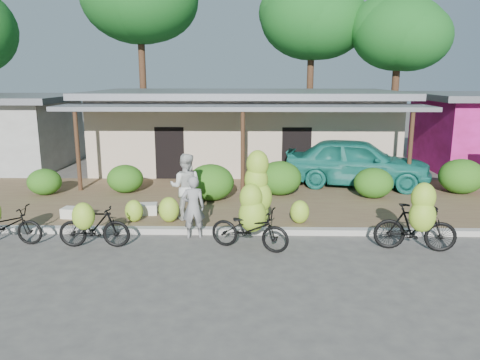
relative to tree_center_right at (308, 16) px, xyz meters
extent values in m
plane|color=#4B4846|center=(-3.31, -16.61, -7.05)|extent=(100.00, 100.00, 0.00)
cube|color=olive|center=(-3.31, -11.61, -6.99)|extent=(60.00, 6.00, 0.12)
cube|color=#A8A399|center=(-3.31, -14.61, -6.98)|extent=(60.00, 0.25, 0.15)
cube|color=#BCA68E|center=(-3.31, -5.61, -5.50)|extent=(12.00, 6.00, 3.10)
cube|color=slate|center=(-3.31, -5.61, -3.83)|extent=(13.00, 7.00, 0.25)
cube|color=black|center=(-3.31, -8.56, -5.95)|extent=(1.40, 0.12, 2.20)
cube|color=slate|center=(-3.31, -9.61, -4.15)|extent=(13.00, 2.00, 0.15)
cylinder|color=#442F1B|center=(-8.91, -10.51, -5.63)|extent=(0.14, 0.14, 2.85)
cylinder|color=#442F1B|center=(-3.31, -10.51, -5.63)|extent=(0.14, 0.14, 2.85)
cylinder|color=#442F1B|center=(2.29, -10.51, -5.63)|extent=(0.14, 0.14, 2.85)
cylinder|color=#442F1B|center=(-8.81, -0.61, -2.83)|extent=(0.36, 0.36, 8.44)
cylinder|color=#442F1B|center=(0.19, -0.11, -3.37)|extent=(0.36, 0.36, 7.36)
ellipsoid|color=#134C18|center=(0.19, -0.11, -0.10)|extent=(5.45, 5.45, 4.36)
ellipsoid|color=#134C18|center=(-0.31, 0.19, 0.20)|extent=(4.63, 4.63, 3.70)
cylinder|color=#442F1B|center=(4.19, -2.11, -3.87)|extent=(0.36, 0.36, 6.36)
ellipsoid|color=#134C18|center=(4.19, -2.11, -1.04)|extent=(4.52, 4.52, 3.61)
ellipsoid|color=#134C18|center=(3.69, -1.81, -0.74)|extent=(3.84, 3.84, 3.07)
ellipsoid|color=#265C15|center=(-9.86, -11.15, -6.50)|extent=(1.11, 1.00, 0.87)
ellipsoid|color=#265C15|center=(-7.27, -10.79, -6.46)|extent=(1.21, 1.09, 0.94)
ellipsoid|color=#265C15|center=(-4.30, -11.73, -6.36)|extent=(1.48, 1.33, 1.15)
ellipsoid|color=#265C15|center=(-2.08, -10.99, -6.37)|extent=(1.44, 1.30, 1.12)
ellipsoid|color=#265C15|center=(0.92, -11.33, -6.44)|extent=(1.25, 1.13, 0.98)
ellipsoid|color=#265C15|center=(4.00, -10.68, -6.35)|extent=(1.49, 1.34, 1.16)
imported|color=black|center=(-8.95, -15.48, -6.58)|extent=(1.80, 0.64, 0.94)
imported|color=black|center=(-6.74, -15.64, -6.54)|extent=(1.69, 0.49, 1.01)
ellipsoid|color=#B3C932|center=(-6.73, -16.29, -6.09)|extent=(0.50, 0.42, 0.62)
imported|color=black|center=(-3.07, -15.69, -6.55)|extent=(2.01, 1.25, 1.00)
ellipsoid|color=#B3C932|center=(-2.94, -15.16, -6.33)|extent=(0.65, 0.55, 0.81)
ellipsoid|color=#B3C932|center=(-2.84, -15.19, -5.92)|extent=(0.62, 0.53, 0.78)
ellipsoid|color=#B3C932|center=(-2.92, -15.16, -5.50)|extent=(0.57, 0.48, 0.71)
ellipsoid|color=#B3C932|center=(-2.89, -15.17, -5.11)|extent=(0.53, 0.45, 0.67)
ellipsoid|color=#B3C932|center=(-3.00, -15.50, -6.28)|extent=(0.66, 0.56, 0.82)
ellipsoid|color=#B3C932|center=(-3.04, -15.49, -5.86)|extent=(0.54, 0.46, 0.67)
imported|color=black|center=(0.76, -15.69, -6.49)|extent=(1.92, 0.81, 1.12)
ellipsoid|color=#B3C932|center=(0.66, -16.33, -6.02)|extent=(0.57, 0.48, 0.71)
ellipsoid|color=#B3C932|center=(0.66, -16.28, -5.62)|extent=(0.52, 0.45, 0.65)
ellipsoid|color=#B3C932|center=(-6.19, -14.02, -6.63)|extent=(0.48, 0.41, 0.61)
ellipsoid|color=#B3C932|center=(-5.24, -14.03, -6.59)|extent=(0.55, 0.47, 0.69)
ellipsoid|color=#B3C932|center=(-1.73, -14.07, -6.62)|extent=(0.51, 0.43, 0.63)
cube|color=beige|center=(-6.14, -13.32, -6.78)|extent=(0.90, 0.51, 0.30)
cube|color=beige|center=(-7.90, -13.69, -6.79)|extent=(0.80, 0.48, 0.28)
imported|color=gray|center=(-4.47, -14.91, -6.26)|extent=(0.63, 0.47, 1.59)
imported|color=silver|center=(-4.81, -13.75, -6.02)|extent=(0.94, 0.76, 1.83)
imported|color=#1A7567|center=(0.74, -9.61, -6.07)|extent=(5.37, 3.05, 1.72)
camera|label=1|loc=(-3.08, -26.07, -3.07)|focal=35.00mm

